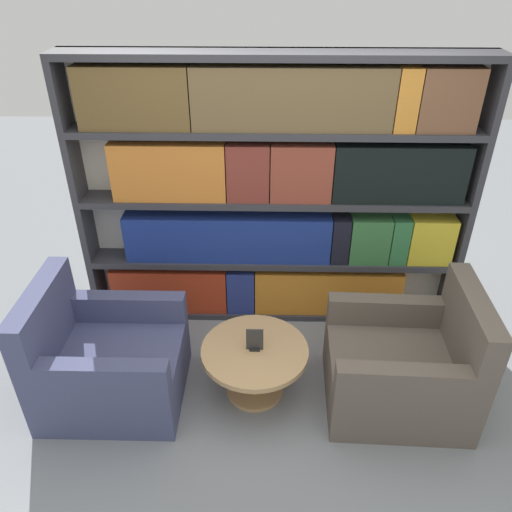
# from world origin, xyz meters

# --- Properties ---
(ground_plane) EXTENTS (14.00, 14.00, 0.00)m
(ground_plane) POSITION_xyz_m (0.00, 0.00, 0.00)
(ground_plane) COLOR gray
(bookshelf) EXTENTS (3.04, 0.30, 2.17)m
(bookshelf) POSITION_xyz_m (0.01, 1.23, 1.09)
(bookshelf) COLOR silver
(bookshelf) RESTS_ON ground_plane
(armchair_left) EXTENTS (0.94, 0.81, 0.91)m
(armchair_left) POSITION_xyz_m (-1.15, 0.22, 0.30)
(armchair_left) COLOR #42476B
(armchair_left) RESTS_ON ground_plane
(armchair_right) EXTENTS (0.97, 0.85, 0.91)m
(armchair_right) POSITION_xyz_m (0.91, 0.22, 0.30)
(armchair_right) COLOR brown
(armchair_right) RESTS_ON ground_plane
(coffee_table) EXTENTS (0.74, 0.74, 0.41)m
(coffee_table) POSITION_xyz_m (-0.12, 0.27, 0.29)
(coffee_table) COLOR tan
(coffee_table) RESTS_ON ground_plane
(table_sign) EXTENTS (0.12, 0.06, 0.17)m
(table_sign) POSITION_xyz_m (-0.12, 0.27, 0.48)
(table_sign) COLOR black
(table_sign) RESTS_ON coffee_table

